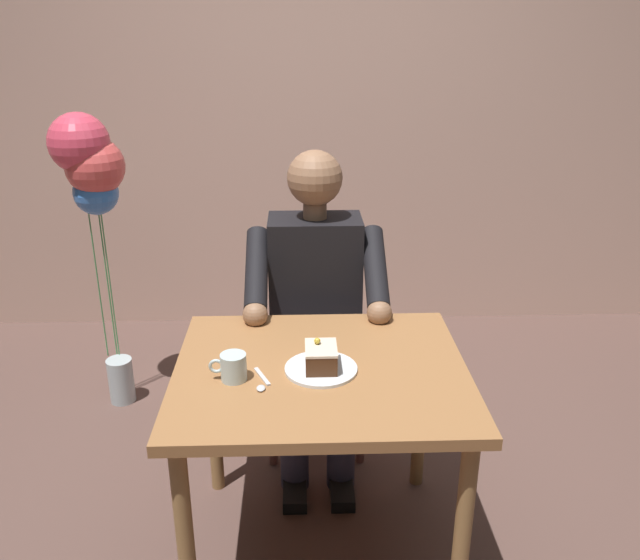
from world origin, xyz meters
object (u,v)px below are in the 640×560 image
(seated_person, at_px, (316,308))
(balloon_display, at_px, (91,179))
(coffee_cup, at_px, (233,366))
(chair, at_px, (315,326))
(cake_slice, at_px, (322,357))
(dining_table, at_px, (321,393))
(dessert_spoon, at_px, (261,383))

(seated_person, relative_size, balloon_display, 0.93)
(coffee_cup, bearing_deg, chair, -108.48)
(cake_slice, bearing_deg, balloon_display, -47.43)
(chair, relative_size, cake_slice, 7.40)
(coffee_cup, bearing_deg, cake_slice, -170.39)
(dining_table, height_order, seated_person, seated_person)
(dining_table, relative_size, cake_slice, 7.37)
(coffee_cup, bearing_deg, balloon_display, -57.55)
(chair, bearing_deg, balloon_display, -17.50)
(chair, relative_size, dessert_spoon, 6.44)
(chair, height_order, coffee_cup, chair)
(dining_table, relative_size, dessert_spoon, 6.42)
(dining_table, xyz_separation_m, cake_slice, (-0.00, 0.02, 0.14))
(dining_table, xyz_separation_m, coffee_cup, (0.26, 0.06, 0.14))
(chair, relative_size, balloon_display, 0.67)
(dining_table, bearing_deg, balloon_display, -46.99)
(dining_table, distance_m, coffee_cup, 0.30)
(dining_table, height_order, coffee_cup, coffee_cup)
(coffee_cup, distance_m, balloon_display, 1.33)
(seated_person, distance_m, cake_slice, 0.58)
(dining_table, bearing_deg, cake_slice, 99.36)
(dessert_spoon, bearing_deg, chair, -102.32)
(seated_person, xyz_separation_m, balloon_display, (0.95, -0.47, 0.41))
(cake_slice, bearing_deg, dining_table, -80.64)
(coffee_cup, relative_size, balloon_display, 0.08)
(chair, xyz_separation_m, cake_slice, (-0.00, 0.74, 0.25))
(cake_slice, distance_m, balloon_display, 1.45)
(chair, bearing_deg, dessert_spoon, 77.68)
(dining_table, distance_m, dessert_spoon, 0.22)
(chair, height_order, dessert_spoon, chair)
(dining_table, distance_m, cake_slice, 0.14)
(seated_person, bearing_deg, balloon_display, -26.32)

